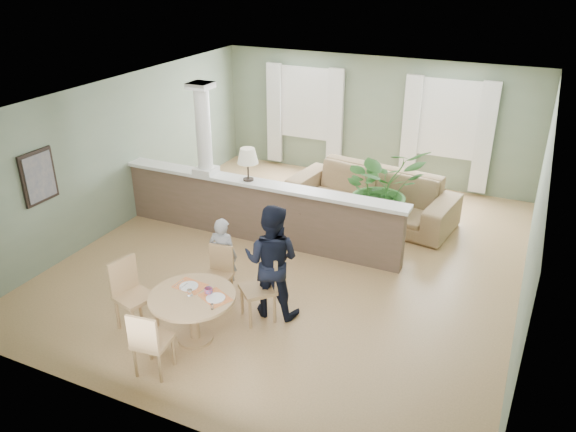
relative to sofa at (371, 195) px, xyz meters
The scene contains 12 objects.
ground 2.08m from the sofa, 108.30° to the right, with size 8.00×8.00×0.00m, color tan.
room_shell 1.99m from the sofa, 117.17° to the right, with size 7.02×8.02×2.71m.
pony_wall 2.38m from the sofa, 133.26° to the right, with size 5.32×0.38×2.70m.
sofa is the anchor object (origin of this frame).
houseplant 0.64m from the sofa, 54.48° to the right, with size 1.47×1.27×1.63m, color #316729.
dining_table 4.69m from the sofa, 101.76° to the right, with size 1.12×1.12×0.77m.
chair_far_boy 3.82m from the sofa, 107.49° to the right, with size 0.43×0.43×0.85m.
chair_far_man 3.79m from the sofa, 95.63° to the right, with size 0.62×0.62×0.96m.
chair_near 5.50m from the sofa, 100.97° to the right, with size 0.46×0.46×0.90m.
chair_side 5.05m from the sofa, 111.99° to the right, with size 0.55×0.55×0.99m.
child_person 3.62m from the sofa, 109.54° to the right, with size 0.44×0.29×1.20m, color gray.
man_person 3.64m from the sofa, 95.00° to the right, with size 0.80×0.63×1.65m, color black.
Camera 1 is at (3.32, -7.64, 4.64)m, focal length 35.00 mm.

